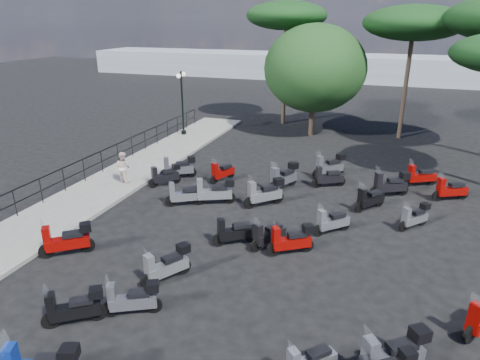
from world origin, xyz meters
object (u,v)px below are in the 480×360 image
(scooter_14, at_px, (291,240))
(scooter_20, at_px, (392,356))
(pedestrian_far, at_px, (123,167))
(scooter_5, at_px, (179,168))
(lamp_post_2, at_px, (182,99))
(scooter_29, at_px, (420,177))
(scooter_9, at_px, (214,192))
(scooter_8, at_px, (234,232))
(scooter_16, at_px, (265,193))
(broadleaf_tree, at_px, (315,68))
(scooter_17, at_px, (328,178))
(scooter_28, at_px, (369,200))
(scooter_1, at_px, (74,308))
(scooter_7, at_px, (166,266))
(scooter_27, at_px, (414,217))
(scooter_13, at_px, (132,299))
(scooter_22, at_px, (390,185))
(scooter_2, at_px, (67,241))
(scooter_15, at_px, (268,235))
(scooter_23, at_px, (329,166))
(scooter_30, at_px, (450,190))
(scooter_11, at_px, (222,172))
(pine_0, at_px, (414,23))
(scooter_3, at_px, (184,195))
(pine_2, at_px, (287,16))
(scooter_21, at_px, (332,222))

(scooter_14, height_order, scooter_20, scooter_20)
(pedestrian_far, xyz_separation_m, scooter_5, (2.01, 1.68, -0.35))
(lamp_post_2, height_order, scooter_29, lamp_post_2)
(scooter_9, bearing_deg, scooter_20, -160.16)
(scooter_8, distance_m, scooter_16, 3.50)
(scooter_14, xyz_separation_m, broadleaf_tree, (-2.24, 15.67, 3.88))
(scooter_17, xyz_separation_m, scooter_29, (4.06, 1.59, 0.01))
(lamp_post_2, bearing_deg, scooter_28, -39.93)
(scooter_1, bearing_deg, scooter_7, -62.68)
(scooter_27, bearing_deg, scooter_14, 81.11)
(scooter_13, bearing_deg, scooter_20, -117.19)
(scooter_8, relative_size, scooter_22, 0.85)
(pedestrian_far, bearing_deg, scooter_14, 167.45)
(scooter_2, bearing_deg, scooter_15, -104.23)
(scooter_23, relative_size, scooter_30, 0.95)
(scooter_15, bearing_deg, scooter_27, -113.74)
(scooter_11, bearing_deg, pine_0, -102.39)
(scooter_30, relative_size, pine_0, 0.19)
(scooter_3, distance_m, scooter_7, 5.51)
(scooter_9, distance_m, pine_2, 16.97)
(scooter_8, xyz_separation_m, scooter_30, (7.48, 6.72, 0.01))
(lamp_post_2, distance_m, pedestrian_far, 9.19)
(pedestrian_far, relative_size, scooter_8, 1.05)
(scooter_13, bearing_deg, scooter_7, -30.88)
(scooter_22, bearing_deg, scooter_5, 66.58)
(scooter_23, distance_m, scooter_28, 4.00)
(scooter_5, xyz_separation_m, scooter_22, (9.86, 1.04, 0.01))
(scooter_7, relative_size, scooter_29, 0.99)
(scooter_2, bearing_deg, scooter_27, -99.76)
(scooter_17, xyz_separation_m, pine_2, (-5.12, 11.87, 7.08))
(scooter_22, bearing_deg, scooter_23, 31.33)
(scooter_11, relative_size, scooter_17, 1.04)
(scooter_5, xyz_separation_m, scooter_28, (9.10, -0.72, -0.09))
(scooter_1, relative_size, scooter_13, 0.96)
(scooter_5, distance_m, scooter_14, 8.64)
(scooter_17, distance_m, pine_2, 14.74)
(lamp_post_2, height_order, scooter_9, lamp_post_2)
(pedestrian_far, xyz_separation_m, scooter_14, (8.87, -3.57, -0.39))
(pine_2, bearing_deg, scooter_5, -98.64)
(pine_0, bearing_deg, scooter_17, -106.69)
(scooter_23, bearing_deg, scooter_16, 111.70)
(scooter_9, bearing_deg, scooter_7, 163.44)
(scooter_14, distance_m, pine_0, 18.46)
(scooter_16, xyz_separation_m, pine_2, (-2.92, 14.90, 6.98))
(scooter_21, bearing_deg, broadleaf_tree, -30.93)
(scooter_13, distance_m, scooter_15, 5.26)
(scooter_8, distance_m, scooter_20, 6.86)
(scooter_7, bearing_deg, scooter_1, 94.81)
(scooter_3, relative_size, scooter_21, 1.17)
(scooter_17, distance_m, scooter_23, 1.42)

